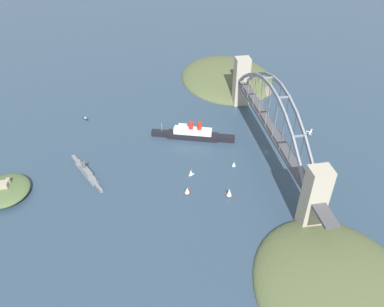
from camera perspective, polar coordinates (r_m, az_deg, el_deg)
ground_plane at (r=404.56m, az=11.07°, el=0.23°), size 1400.00×1400.00×0.00m
harbor_arch_bridge at (r=386.41m, az=11.62°, el=4.12°), size 271.13×17.29×78.41m
headland_west_shore at (r=299.77m, az=21.57°, el=-19.14°), size 139.56×117.05×24.87m
headland_east_shore at (r=548.12m, az=5.47°, el=11.06°), size 154.69×126.48×24.40m
ocean_liner at (r=414.30m, az=0.17°, el=2.97°), size 34.29×89.14×20.40m
naval_cruiser at (r=381.14m, az=-15.59°, el=-2.64°), size 60.46×32.85×16.69m
fort_island_mid_harbor at (r=382.97m, az=-26.18°, el=-4.97°), size 47.23×42.80×14.42m
seaplane_taxiing_near_bridge at (r=443.40m, az=17.24°, el=3.04°), size 10.30×9.53×4.85m
small_boat_0 at (r=343.67m, az=5.59°, el=-5.86°), size 8.08×6.55×9.90m
small_boat_1 at (r=345.01m, az=-0.72°, el=-5.57°), size 7.07×6.95×8.68m
small_boat_2 at (r=365.10m, az=-0.18°, el=-2.86°), size 4.66×5.96×7.51m
small_boat_3 at (r=378.07m, az=6.30°, el=-1.61°), size 6.29×6.27×6.44m
small_boat_4 at (r=468.07m, az=-15.69°, el=5.06°), size 8.29×7.51×1.91m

